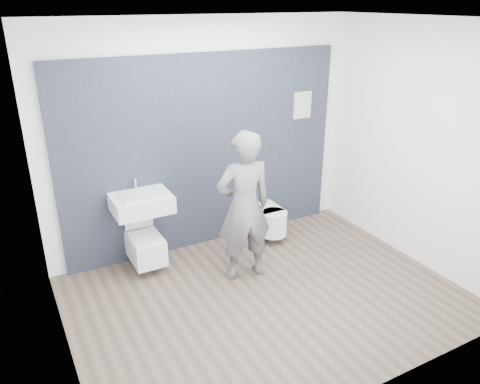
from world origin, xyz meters
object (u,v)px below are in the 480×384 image
toilet_square (146,246)px  toilet_rounded (269,220)px  visitor (244,207)px  washbasin (142,203)px

toilet_square → toilet_rounded: bearing=-1.6°
toilet_square → visitor: visitor is taller
washbasin → toilet_square: (0.00, -0.01, -0.55)m
toilet_square → visitor: bearing=-36.1°
washbasin → toilet_rounded: washbasin is taller
toilet_square → visitor: (0.93, -0.68, 0.58)m
toilet_square → toilet_rounded: 1.66m
toilet_square → toilet_rounded: size_ratio=1.17×
washbasin → toilet_square: bearing=-90.0°
washbasin → toilet_rounded: bearing=-2.0°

